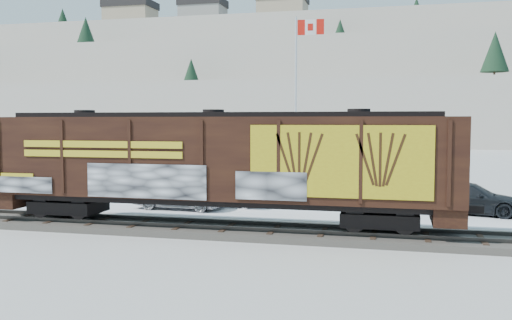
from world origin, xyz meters
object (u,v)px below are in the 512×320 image
(car_silver, at_px, (179,193))
(car_dark, at_px, (469,198))
(car_white, at_px, (229,194))
(flagpole, at_px, (297,127))
(hopper_railcar, at_px, (214,161))

(car_silver, relative_size, car_dark, 0.92)
(car_silver, distance_m, car_white, 2.82)
(car_silver, distance_m, car_dark, 15.02)
(flagpole, relative_size, car_silver, 2.33)
(hopper_railcar, height_order, car_white, hopper_railcar)
(car_silver, xyz_separation_m, car_dark, (14.89, 2.04, -0.07))
(flagpole, bearing_deg, car_dark, -35.66)
(hopper_railcar, xyz_separation_m, car_white, (-1.41, 7.03, -2.32))
(hopper_railcar, relative_size, car_white, 4.81)
(flagpole, bearing_deg, car_silver, -117.34)
(car_silver, height_order, car_dark, car_silver)
(flagpole, xyz_separation_m, car_white, (-2.43, -7.76, -3.56))
(hopper_railcar, distance_m, car_white, 7.53)
(hopper_railcar, bearing_deg, flagpole, 86.07)
(car_dark, bearing_deg, flagpole, 66.96)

